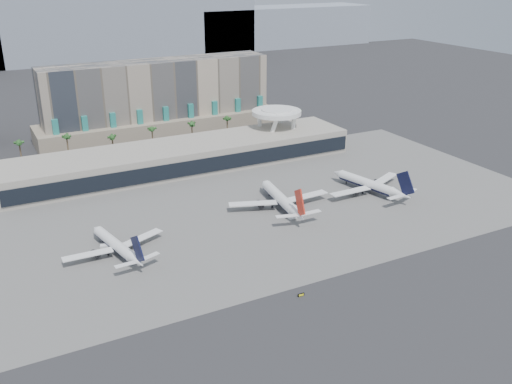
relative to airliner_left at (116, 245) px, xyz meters
name	(u,v)px	position (x,y,z in m)	size (l,w,h in m)	color
ground	(304,267)	(52.08, -37.58, -3.33)	(900.00, 900.00, 0.00)	#232326
apron_pad	(232,208)	(52.08, 17.42, -3.30)	(260.00, 130.00, 0.06)	#5B5B59
mountain_ridge	(81,30)	(79.95, 432.42, 26.56)	(680.00, 60.00, 70.00)	gray
hotel	(159,105)	(62.08, 136.83, 13.48)	(140.00, 30.00, 42.00)	tan
terminal	(184,155)	(52.08, 72.25, 3.19)	(170.00, 32.50, 14.50)	#A8A294
saucer_structure	(277,115)	(107.08, 78.42, 15.13)	(26.00, 26.00, 21.89)	white
palm_row	(172,128)	(59.08, 107.42, 7.17)	(157.80, 2.80, 13.10)	brown
airliner_left	(116,245)	(0.00, 0.00, 0.00)	(36.42, 37.85, 13.19)	white
airliner_centre	(281,199)	(69.77, 8.40, 0.56)	(43.03, 44.57, 15.43)	white
airliner_right	(369,184)	(112.22, 5.22, 0.46)	(41.25, 42.87, 15.01)	white
service_vehicle_a	(107,247)	(-2.48, 4.28, -2.28)	(4.28, 2.09, 2.09)	silver
service_vehicle_b	(293,216)	(68.85, -2.68, -2.39)	(3.63, 2.07, 1.87)	white
taxiway_sign	(301,295)	(41.94, -52.28, -2.83)	(2.20, 0.41, 1.00)	black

